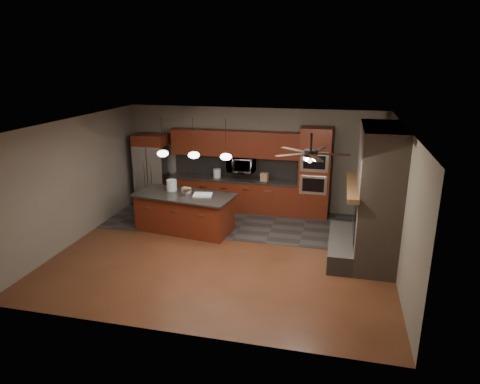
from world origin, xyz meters
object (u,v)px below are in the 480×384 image
(oven_tower, at_px, (314,173))
(white_bucket, at_px, (172,185))
(paint_tray, at_px, (203,195))
(counter_bucket, at_px, (217,173))
(cardboard_box, at_px, (186,190))
(kitchen_island, at_px, (185,212))
(microwave, at_px, (241,164))
(refrigerator, at_px, (153,170))
(counter_box, at_px, (264,177))
(paint_can, at_px, (186,193))

(oven_tower, distance_m, white_bucket, 3.70)
(paint_tray, height_order, counter_bucket, counter_bucket)
(cardboard_box, distance_m, counter_bucket, 1.61)
(kitchen_island, bearing_deg, oven_tower, 38.37)
(microwave, xyz_separation_m, white_bucket, (-1.41, -1.55, -0.24))
(refrigerator, distance_m, counter_box, 3.21)
(oven_tower, height_order, counter_box, oven_tower)
(refrigerator, relative_size, counter_box, 9.35)
(kitchen_island, height_order, paint_can, paint_can)
(oven_tower, height_order, kitchen_island, oven_tower)
(oven_tower, relative_size, kitchen_island, 0.94)
(paint_tray, bearing_deg, counter_box, 44.89)
(paint_tray, height_order, counter_box, counter_box)
(paint_can, height_order, paint_tray, paint_can)
(white_bucket, relative_size, counter_bucket, 1.15)
(counter_bucket, bearing_deg, microwave, 4.23)
(counter_bucket, relative_size, counter_box, 1.08)
(white_bucket, height_order, cardboard_box, white_bucket)
(refrigerator, xyz_separation_m, cardboard_box, (1.56, -1.49, -0.04))
(white_bucket, distance_m, paint_can, 0.58)
(white_bucket, relative_size, paint_tray, 0.62)
(white_bucket, bearing_deg, refrigerator, 128.91)
(microwave, xyz_separation_m, kitchen_island, (-1.00, -1.78, -0.84))
(cardboard_box, bearing_deg, microwave, 63.32)
(oven_tower, xyz_separation_m, counter_bucket, (-2.65, 0.01, -0.17))
(refrigerator, bearing_deg, white_bucket, -51.09)
(white_bucket, bearing_deg, counter_bucket, 64.05)
(white_bucket, bearing_deg, microwave, 47.80)
(oven_tower, height_order, counter_bucket, oven_tower)
(counter_box, bearing_deg, paint_can, -122.77)
(kitchen_island, xyz_separation_m, cardboard_box, (0.01, 0.16, 0.52))
(oven_tower, relative_size, paint_tray, 5.46)
(oven_tower, bearing_deg, white_bucket, -156.17)
(oven_tower, distance_m, refrigerator, 4.53)
(white_bucket, distance_m, counter_box, 2.53)
(oven_tower, height_order, cardboard_box, oven_tower)
(oven_tower, distance_m, microwave, 1.98)
(white_bucket, relative_size, cardboard_box, 1.39)
(cardboard_box, height_order, counter_bucket, counter_bucket)
(microwave, xyz_separation_m, refrigerator, (-2.55, -0.13, -0.28))
(cardboard_box, relative_size, counter_box, 0.89)
(cardboard_box, bearing_deg, oven_tower, 32.64)
(white_bucket, bearing_deg, kitchen_island, -30.17)
(kitchen_island, bearing_deg, refrigerator, 141.38)
(white_bucket, bearing_deg, counter_box, 35.07)
(paint_tray, bearing_deg, cardboard_box, 152.81)
(paint_tray, relative_size, counter_box, 1.99)
(paint_can, bearing_deg, paint_tray, 11.68)
(kitchen_island, bearing_deg, counter_bucket, 87.56)
(microwave, bearing_deg, paint_can, -116.29)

